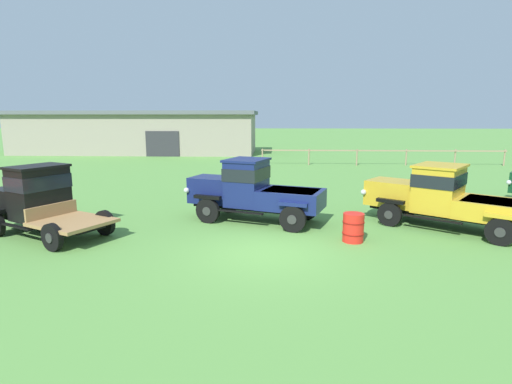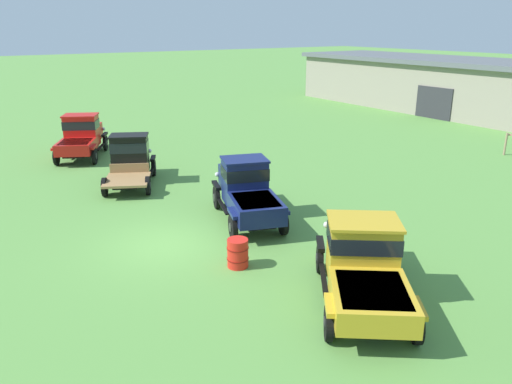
{
  "view_description": "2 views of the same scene",
  "coord_description": "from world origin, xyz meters",
  "px_view_note": "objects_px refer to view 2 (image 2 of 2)",
  "views": [
    {
      "loc": [
        0.23,
        -10.73,
        3.75
      ],
      "look_at": [
        -0.44,
        3.77,
        1.0
      ],
      "focal_mm": 28.0,
      "sensor_mm": 36.0,
      "label": 1
    },
    {
      "loc": [
        14.19,
        -5.95,
        6.88
      ],
      "look_at": [
        -0.44,
        3.77,
        1.0
      ],
      "focal_mm": 35.0,
      "sensor_mm": 36.0,
      "label": 2
    }
  ],
  "objects_px": {
    "farm_shed": "(429,83)",
    "vintage_truck_midrow_center": "(246,189)",
    "oil_drum_beside_row": "(238,253)",
    "vintage_truck_foreground_near": "(82,136)",
    "vintage_truck_second_in_line": "(131,158)",
    "vintage_truck_far_side": "(362,259)"
  },
  "relations": [
    {
      "from": "farm_shed",
      "to": "vintage_truck_midrow_center",
      "type": "xyz_separation_m",
      "value": [
        13.44,
        -27.31,
        -1.03
      ]
    },
    {
      "from": "farm_shed",
      "to": "oil_drum_beside_row",
      "type": "bearing_deg",
      "value": -60.69
    },
    {
      "from": "vintage_truck_foreground_near",
      "to": "vintage_truck_midrow_center",
      "type": "relative_size",
      "value": 0.98
    },
    {
      "from": "vintage_truck_midrow_center",
      "to": "vintage_truck_foreground_near",
      "type": "bearing_deg",
      "value": -169.17
    },
    {
      "from": "vintage_truck_second_in_line",
      "to": "vintage_truck_midrow_center",
      "type": "relative_size",
      "value": 0.93
    },
    {
      "from": "vintage_truck_midrow_center",
      "to": "vintage_truck_far_side",
      "type": "relative_size",
      "value": 0.99
    },
    {
      "from": "vintage_truck_foreground_near",
      "to": "vintage_truck_midrow_center",
      "type": "xyz_separation_m",
      "value": [
        12.87,
        2.46,
        -0.01
      ]
    },
    {
      "from": "vintage_truck_foreground_near",
      "to": "oil_drum_beside_row",
      "type": "xyz_separation_m",
      "value": [
        16.08,
        0.12,
        -0.72
      ]
    },
    {
      "from": "vintage_truck_foreground_near",
      "to": "vintage_truck_far_side",
      "type": "xyz_separation_m",
      "value": [
        19.38,
        1.91,
        -0.06
      ]
    },
    {
      "from": "farm_shed",
      "to": "vintage_truck_second_in_line",
      "type": "relative_size",
      "value": 5.09
    },
    {
      "from": "vintage_truck_second_in_line",
      "to": "oil_drum_beside_row",
      "type": "height_order",
      "value": "vintage_truck_second_in_line"
    },
    {
      "from": "farm_shed",
      "to": "vintage_truck_midrow_center",
      "type": "height_order",
      "value": "farm_shed"
    },
    {
      "from": "vintage_truck_second_in_line",
      "to": "vintage_truck_far_side",
      "type": "distance_m",
      "value": 13.41
    },
    {
      "from": "vintage_truck_second_in_line",
      "to": "oil_drum_beside_row",
      "type": "bearing_deg",
      "value": -2.54
    },
    {
      "from": "oil_drum_beside_row",
      "to": "farm_shed",
      "type": "bearing_deg",
      "value": 119.31
    },
    {
      "from": "vintage_truck_midrow_center",
      "to": "oil_drum_beside_row",
      "type": "relative_size",
      "value": 5.93
    },
    {
      "from": "vintage_truck_far_side",
      "to": "oil_drum_beside_row",
      "type": "xyz_separation_m",
      "value": [
        -3.3,
        -1.79,
        -0.66
      ]
    },
    {
      "from": "vintage_truck_midrow_center",
      "to": "vintage_truck_far_side",
      "type": "bearing_deg",
      "value": -4.81
    },
    {
      "from": "vintage_truck_far_side",
      "to": "oil_drum_beside_row",
      "type": "relative_size",
      "value": 5.99
    },
    {
      "from": "farm_shed",
      "to": "vintage_truck_far_side",
      "type": "xyz_separation_m",
      "value": [
        19.95,
        -27.86,
        -1.07
      ]
    },
    {
      "from": "farm_shed",
      "to": "vintage_truck_far_side",
      "type": "bearing_deg",
      "value": -54.4
    },
    {
      "from": "vintage_truck_second_in_line",
      "to": "oil_drum_beside_row",
      "type": "xyz_separation_m",
      "value": [
        10.05,
        -0.45,
        -0.7
      ]
    }
  ]
}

